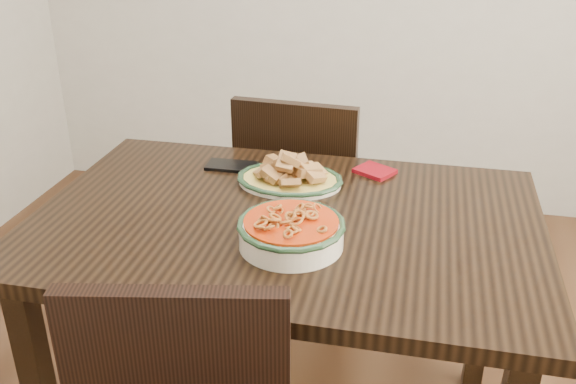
% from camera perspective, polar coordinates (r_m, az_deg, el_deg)
% --- Properties ---
extents(dining_table, '(1.29, 0.86, 0.75)m').
position_cam_1_polar(dining_table, '(1.69, -0.15, -4.87)').
color(dining_table, black).
rests_on(dining_table, ground).
extents(chair_far, '(0.45, 0.45, 0.89)m').
position_cam_1_polar(chair_far, '(2.31, 1.23, -0.57)').
color(chair_far, black).
rests_on(chair_far, ground).
extents(fish_plate, '(0.29, 0.23, 0.11)m').
position_cam_1_polar(fish_plate, '(1.81, 0.15, 2.03)').
color(fish_plate, beige).
rests_on(fish_plate, dining_table).
extents(noodle_bowl, '(0.26, 0.26, 0.08)m').
position_cam_1_polar(noodle_bowl, '(1.50, 0.28, -3.31)').
color(noodle_bowl, '#F4E8CE').
rests_on(noodle_bowl, dining_table).
extents(smartphone, '(0.15, 0.08, 0.01)m').
position_cam_1_polar(smartphone, '(1.94, -5.01, 2.33)').
color(smartphone, black).
rests_on(smartphone, dining_table).
extents(napkin, '(0.13, 0.13, 0.01)m').
position_cam_1_polar(napkin, '(1.91, 7.72, 1.86)').
color(napkin, maroon).
rests_on(napkin, dining_table).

